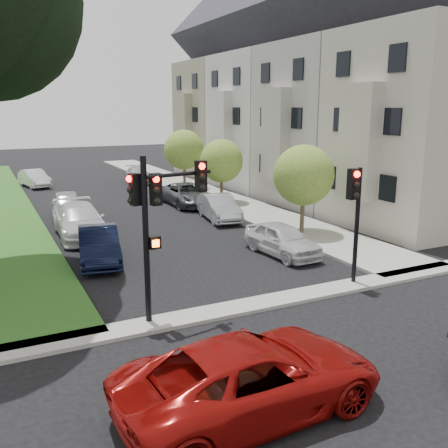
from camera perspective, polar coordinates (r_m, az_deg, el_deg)
name	(u,v)px	position (r m, az deg, el deg)	size (l,w,h in m)	color
ground	(302,329)	(14.64, 8.87, -11.73)	(140.00, 140.00, 0.00)	black
sidewalk_right	(193,189)	(38.17, -3.52, 4.07)	(3.50, 44.00, 0.12)	gray
sidewalk_cross	(266,302)	(16.14, 4.77, -8.93)	(60.00, 1.00, 0.12)	gray
house_a	(421,90)	(27.60, 21.55, 14.01)	(7.70, 7.55, 15.97)	#A59A8C
house_b	(327,94)	(33.16, 11.72, 14.36)	(7.70, 7.55, 15.97)	#A29D88
house_c	(266,96)	(39.37, 4.83, 14.37)	(7.70, 7.55, 15.97)	#C0AFA3
house_d	(223,98)	(45.97, -0.13, 14.25)	(7.70, 7.55, 15.97)	#9C9A91
small_tree_a	(304,175)	(24.36, 9.09, 5.51)	(2.94, 2.94, 4.41)	brown
small_tree_b	(222,161)	(32.12, -0.29, 7.22)	(2.77, 2.77, 4.16)	brown
small_tree_c	(184,150)	(37.98, -4.59, 8.45)	(2.99, 2.99, 4.49)	brown
traffic_signal_main	(158,209)	(14.00, -7.56, 1.66)	(2.39, 0.63, 4.87)	black
traffic_signal_secondary	(355,205)	(17.54, 14.74, 2.16)	(0.52, 0.42, 4.16)	black
car_cross_near	(252,377)	(10.63, 3.17, -17.01)	(2.62, 5.68, 1.58)	maroon
car_parked_0	(282,239)	(21.19, 6.66, -1.76)	(1.62, 4.03, 1.37)	silver
car_parked_1	(219,207)	(27.64, -0.57, 1.90)	(1.48, 4.26, 1.40)	#999BA0
car_parked_2	(187,194)	(31.87, -4.23, 3.39)	(2.32, 5.03, 1.40)	#3F4247
car_parked_4	(138,175)	(42.07, -9.81, 5.55)	(1.79, 4.40, 1.28)	#999BA0
car_parked_5	(99,245)	(20.69, -14.13, -2.35)	(1.53, 4.37, 1.44)	black
car_parked_6	(80,221)	(24.99, -16.15, 0.34)	(2.19, 5.39, 1.56)	silver
car_parked_7	(67,205)	(29.63, -17.50, 2.13)	(1.74, 4.33, 1.48)	#999BA0
car_parked_9	(34,178)	(41.89, -20.85, 4.89)	(1.42, 4.08, 1.35)	silver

